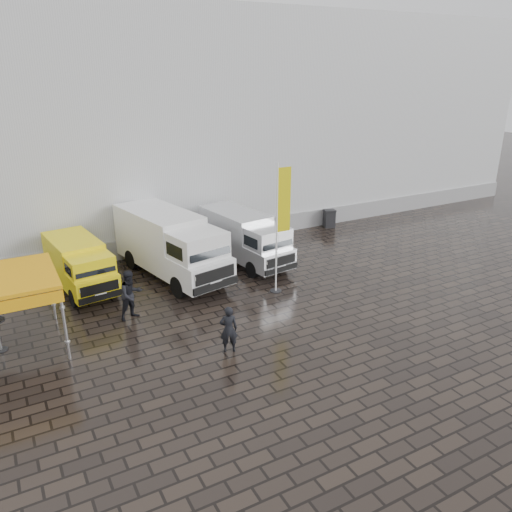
{
  "coord_description": "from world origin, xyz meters",
  "views": [
    {
      "loc": [
        -9.26,
        -15.76,
        9.01
      ],
      "look_at": [
        0.48,
        2.2,
        1.27
      ],
      "focal_mm": 35.0,
      "sensor_mm": 36.0,
      "label": 1
    }
  ],
  "objects": [
    {
      "name": "van_yellow",
      "position": [
        -6.46,
        5.14,
        1.08
      ],
      "size": [
        2.38,
        4.85,
        2.15
      ],
      "primitive_type": null,
      "rotation": [
        0.0,
        0.0,
        0.13
      ],
      "color": "yellow",
      "rests_on": "ground"
    },
    {
      "name": "hall_plinth",
      "position": [
        2.0,
        7.95,
        0.5
      ],
      "size": [
        44.0,
        0.15,
        1.0
      ],
      "primitive_type": "cube",
      "color": "gray",
      "rests_on": "ground"
    },
    {
      "name": "person_tent",
      "position": [
        -5.27,
        1.5,
        0.97
      ],
      "size": [
        1.12,
        0.99,
        1.95
      ],
      "primitive_type": "imported",
      "rotation": [
        0.0,
        0.0,
        0.31
      ],
      "color": "black",
      "rests_on": "ground"
    },
    {
      "name": "exhibition_hall",
      "position": [
        2.0,
        16.0,
        6.0
      ],
      "size": [
        44.0,
        16.0,
        12.0
      ],
      "primitive_type": "cube",
      "color": "silver",
      "rests_on": "ground"
    },
    {
      "name": "canopy_tent",
      "position": [
        -9.48,
        1.2,
        2.5
      ],
      "size": [
        3.36,
        3.36,
        2.66
      ],
      "color": "silver",
      "rests_on": "ground"
    },
    {
      "name": "ground",
      "position": [
        0.0,
        0.0,
        0.0
      ],
      "size": [
        120.0,
        120.0,
        0.0
      ],
      "primitive_type": "plane",
      "color": "black",
      "rests_on": "ground"
    },
    {
      "name": "wheelie_bin",
      "position": [
        8.31,
        7.42,
        0.53
      ],
      "size": [
        0.81,
        0.81,
        1.07
      ],
      "primitive_type": "cube",
      "rotation": [
        0.0,
        0.0,
        -0.31
      ],
      "color": "black",
      "rests_on": "ground"
    },
    {
      "name": "person_front",
      "position": [
        -3.07,
        -2.41,
        0.83
      ],
      "size": [
        0.7,
        0.57,
        1.67
      ],
      "primitive_type": "imported",
      "rotation": [
        0.0,
        0.0,
        2.82
      ],
      "color": "black",
      "rests_on": "ground"
    },
    {
      "name": "flagpole",
      "position": [
        0.98,
        0.99,
        3.13
      ],
      "size": [
        0.88,
        0.5,
        5.54
      ],
      "color": "black",
      "rests_on": "ground"
    },
    {
      "name": "van_white",
      "position": [
        -2.53,
        4.7,
        1.45
      ],
      "size": [
        3.55,
        7.01,
        2.9
      ],
      "primitive_type": null,
      "rotation": [
        0.0,
        0.0,
        0.2
      ],
      "color": "white",
      "rests_on": "ground"
    },
    {
      "name": "van_silver",
      "position": [
        1.19,
        4.68,
        1.21
      ],
      "size": [
        2.63,
        5.81,
        2.43
      ],
      "primitive_type": null,
      "rotation": [
        0.0,
        0.0,
        0.14
      ],
      "color": "silver",
      "rests_on": "ground"
    }
  ]
}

